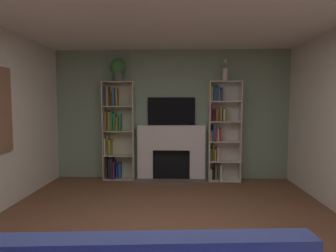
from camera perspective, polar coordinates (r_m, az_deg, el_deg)
wall_back_accent at (r=5.83m, az=0.69°, el=2.23°), size 4.78×0.06×2.58m
fireplace at (r=5.77m, az=0.65°, el=-5.06°), size 1.44×0.49×1.08m
tv at (r=5.77m, az=0.68°, el=2.95°), size 0.94×0.06×0.55m
bookshelf_left at (r=5.85m, az=-10.29°, el=-1.10°), size 0.62×0.27×1.95m
bookshelf_right at (r=5.76m, az=10.33°, el=-1.04°), size 0.62×0.30×1.95m
potted_plant at (r=5.81m, az=-9.87°, el=11.19°), size 0.31×0.31×0.45m
vase_with_flowers at (r=5.74m, az=11.25°, el=10.13°), size 0.11×0.11×0.42m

